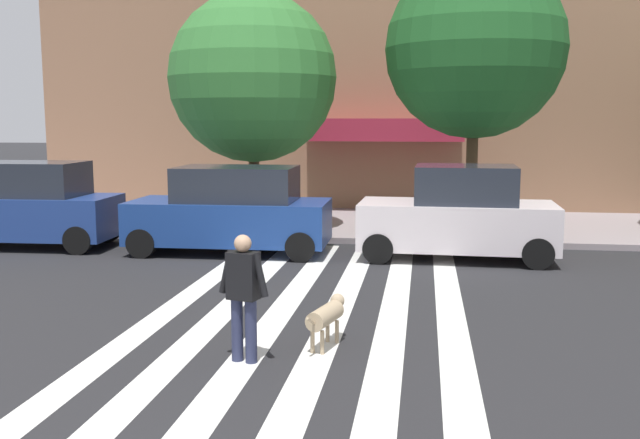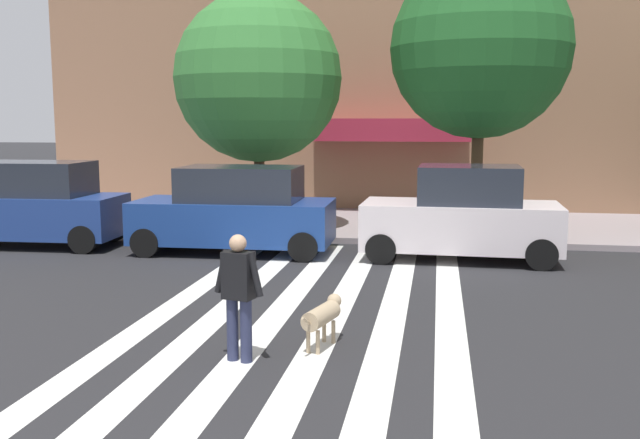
# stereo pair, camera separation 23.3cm
# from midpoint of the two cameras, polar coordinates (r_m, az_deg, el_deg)

# --- Properties ---
(ground_plane) EXTENTS (160.00, 160.00, 0.00)m
(ground_plane) POSITION_cam_midpoint_polar(r_m,az_deg,el_deg) (10.99, -7.02, -8.18)
(ground_plane) COLOR #232326
(sidewalk_far) EXTENTS (80.00, 6.00, 0.15)m
(sidewalk_far) POSITION_cam_midpoint_polar(r_m,az_deg,el_deg) (20.65, 0.36, -0.29)
(sidewalk_far) COLOR gray
(sidewalk_far) RESTS_ON ground_plane
(crosswalk_stripes) EXTENTS (4.95, 13.53, 0.01)m
(crosswalk_stripes) POSITION_cam_midpoint_polar(r_m,az_deg,el_deg) (10.79, -2.15, -8.42)
(crosswalk_stripes) COLOR silver
(crosswalk_stripes) RESTS_ON ground_plane
(parked_car_near_curb) EXTENTS (4.65, 2.03, 2.06)m
(parked_car_near_curb) POSITION_cam_midpoint_polar(r_m,az_deg,el_deg) (18.60, -23.15, 1.00)
(parked_car_near_curb) COLOR navy
(parked_car_near_curb) RESTS_ON ground_plane
(parked_car_behind_first) EXTENTS (4.59, 2.10, 2.00)m
(parked_car_behind_first) POSITION_cam_midpoint_polar(r_m,az_deg,el_deg) (16.49, -7.51, 0.68)
(parked_car_behind_first) COLOR navy
(parked_car_behind_first) RESTS_ON ground_plane
(parked_car_third_in_line) EXTENTS (4.31, 2.09, 2.07)m
(parked_car_third_in_line) POSITION_cam_midpoint_polar(r_m,az_deg,el_deg) (15.88, 10.67, 0.33)
(parked_car_third_in_line) COLOR silver
(parked_car_third_in_line) RESTS_ON ground_plane
(street_tree_nearest) EXTENTS (4.42, 4.42, 6.21)m
(street_tree_nearest) POSITION_cam_midpoint_polar(r_m,az_deg,el_deg) (18.99, -5.78, 11.25)
(street_tree_nearest) COLOR #4C3823
(street_tree_nearest) RESTS_ON sidewalk_far
(street_tree_middle) EXTENTS (4.40, 4.40, 6.84)m
(street_tree_middle) POSITION_cam_midpoint_polar(r_m,az_deg,el_deg) (18.20, 12.00, 13.28)
(street_tree_middle) COLOR #4C3823
(street_tree_middle) RESTS_ON sidewalk_far
(pedestrian_dog_walker) EXTENTS (0.70, 0.33, 1.64)m
(pedestrian_dog_walker) POSITION_cam_midpoint_polar(r_m,az_deg,el_deg) (9.01, -6.91, -5.70)
(pedestrian_dog_walker) COLOR #282D4C
(pedestrian_dog_walker) RESTS_ON ground_plane
(dog_on_leash) EXTENTS (0.46, 1.12, 0.65)m
(dog_on_leash) POSITION_cam_midpoint_polar(r_m,az_deg,el_deg) (9.64, -0.17, -7.69)
(dog_on_leash) COLOR tan
(dog_on_leash) RESTS_ON ground_plane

